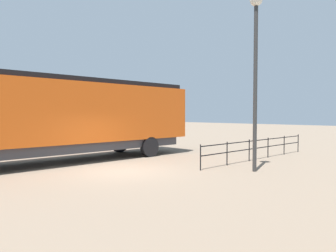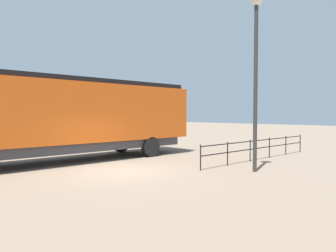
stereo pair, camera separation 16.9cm
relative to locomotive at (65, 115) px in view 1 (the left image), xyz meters
name	(u,v)px [view 1 (the left image)]	position (x,y,z in m)	size (l,w,h in m)	color
ground_plane	(123,171)	(4.02, 0.60, -2.30)	(120.00, 120.00, 0.00)	#84705B
locomotive	(65,115)	(0.00, 0.00, 0.00)	(3.16, 15.04, 4.10)	#D15114
lamp_post	(256,49)	(7.80, 4.46, 2.68)	(0.52, 0.52, 7.23)	#2D2D2D
platform_fence	(259,146)	(6.11, 7.73, -1.59)	(0.05, 9.44, 1.09)	black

